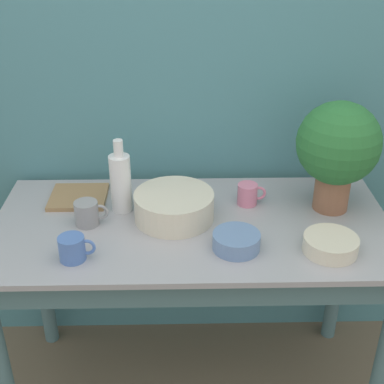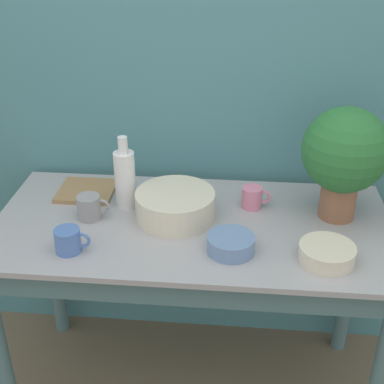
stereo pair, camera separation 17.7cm
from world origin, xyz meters
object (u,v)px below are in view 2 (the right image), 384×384
Objects in this scene: mug_pink at (253,197)px; bowl_small_cream at (327,253)px; mug_blue at (69,240)px; tray_board at (87,191)px; bowl_small_blue at (231,244)px; potted_plant at (345,154)px; bottle_tall at (125,178)px; mug_grey at (90,207)px; bowl_wash_large at (175,205)px.

mug_pink is 0.60× the size of bowl_small_cream.
tray_board is at bearing 97.16° from mug_blue.
mug_pink is 0.29m from bowl_small_blue.
potted_plant is 0.35m from bowl_small_cream.
mug_blue is 0.66m from mug_pink.
bowl_small_cream is at bearing -103.82° from potted_plant.
mug_blue is at bearing -82.84° from tray_board.
bottle_tall reaches higher than mug_grey.
bottle_tall is at bearing 179.58° from potted_plant.
mug_grey is 0.20m from mug_blue.
mug_pink reaches higher than bowl_small_cream.
potted_plant reaches higher than bottle_tall.
mug_grey is (-0.29, -0.03, -0.01)m from bowl_wash_large.
mug_grey reaches higher than bowl_small_cream.
mug_grey is 0.75× the size of bowl_small_blue.
bottle_tall is (-0.18, 0.06, 0.06)m from bowl_wash_large.
bowl_wash_large reaches higher than mug_grey.
bowl_small_cream is at bearing -22.17° from bottle_tall.
mug_pink is 0.69× the size of bowl_small_blue.
bowl_wash_large reaches higher than mug_pink.
mug_grey is 0.66× the size of bowl_small_cream.
mug_grey is 0.19m from tray_board.
mug_pink is 0.38m from bowl_small_cream.
bowl_wash_large is 0.53m from bowl_small_cream.
tray_board is (-0.06, 0.18, -0.03)m from mug_grey.
bottle_tall is 2.58× the size of mug_pink.
mug_grey is 0.57m from mug_pink.
tray_board is (-0.84, 0.35, -0.02)m from bowl_small_cream.
potted_plant is at bearing -6.97° from mug_pink.
bottle_tall is 1.77× the size of bowl_small_blue.
bowl_wash_large reaches higher than tray_board.
bottle_tall is 2.36× the size of mug_blue.
mug_blue is 0.66× the size of bowl_small_cream.
bowl_wash_large reaches higher than mug_blue.
potted_plant reaches higher than mug_pink.
bowl_small_cream is (0.67, -0.27, -0.09)m from bottle_tall.
mug_grey is 0.51m from bowl_small_blue.
bottle_tall reaches higher than bowl_wash_large.
bowl_small_blue reaches higher than bowl_small_cream.
bowl_small_blue is at bearing 5.28° from mug_blue.
mug_pink is at bearing 12.84° from mug_grey.
bottle_tall is at bearing -25.06° from tray_board.
bowl_wash_large is 0.27m from bowl_small_blue.
mug_blue is 0.38m from tray_board.
bowl_wash_large is 0.21m from bottle_tall.
mug_grey is 0.56× the size of tray_board.
mug_pink reaches higher than bowl_small_blue.
bowl_small_blue is (-0.36, -0.25, -0.21)m from potted_plant.
bowl_small_blue is at bearing -145.43° from potted_plant.
mug_blue is at bearing -150.08° from mug_pink.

